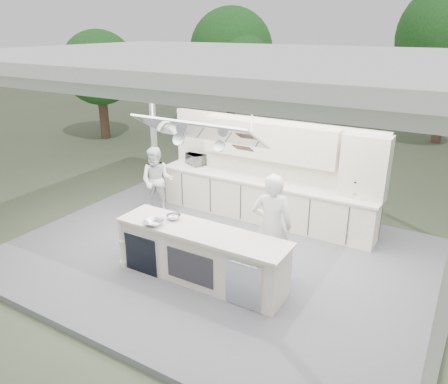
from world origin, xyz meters
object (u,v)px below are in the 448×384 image
Objects in this scene: head_chef at (271,227)px; demo_island at (200,255)px; back_counter at (263,200)px; sous_chef at (157,181)px.

demo_island is at bearing 18.24° from head_chef.
back_counter is (-0.18, 2.81, 0.00)m from demo_island.
back_counter is at bearing -79.45° from head_chef.
demo_island and back_counter have the same top height.
demo_island is 1.63× the size of head_chef.
demo_island is 1.97× the size of sous_chef.
head_chef is at bearing -61.10° from back_counter.
head_chef reaches higher than sous_chef.
sous_chef is at bearing 142.15° from demo_island.
head_chef is 3.65m from sous_chef.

